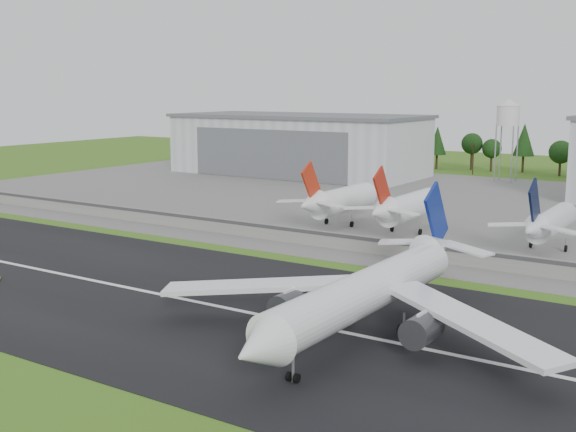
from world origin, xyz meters
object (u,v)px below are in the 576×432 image
Objects in this scene: parked_jet_red_b at (404,207)px; parked_jet_navy at (548,223)px; main_airliner at (363,303)px; parked_jet_red_a at (336,201)px.

parked_jet_red_b reaches higher than parked_jet_navy.
main_airliner reaches higher than parked_jet_navy.
main_airliner is 1.89× the size of parked_jet_red_b.
parked_jet_red_a is 1.00× the size of parked_jet_red_b.
parked_jet_red_a is 1.00× the size of parked_jet_navy.
parked_jet_red_b is 1.00× the size of parked_jet_navy.
main_airliner is at bearing -70.24° from parked_jet_red_b.
parked_jet_red_b is at bearing 179.88° from parked_jet_navy.
parked_jet_red_b is at bearing -69.18° from main_airliner.
parked_jet_red_a is 17.55m from parked_jet_red_b.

